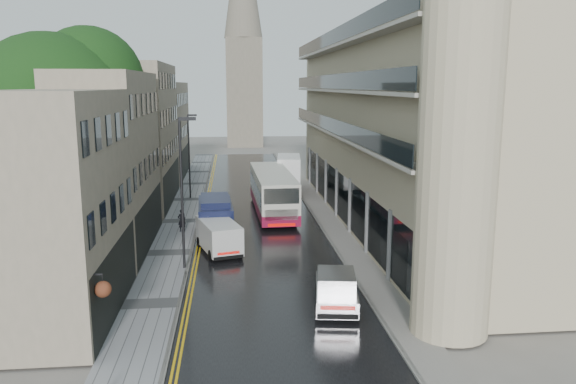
{
  "coord_description": "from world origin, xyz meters",
  "views": [
    {
      "loc": [
        -1.97,
        -14.82,
        10.32
      ],
      "look_at": [
        1.4,
        18.0,
        4.02
      ],
      "focal_mm": 35.0,
      "sensor_mm": 36.0,
      "label": 1
    }
  ],
  "objects": [
    {
      "name": "church_spire",
      "position": [
        0.5,
        82.0,
        20.0
      ],
      "size": [
        6.4,
        6.4,
        40.0
      ],
      "primitive_type": null,
      "color": "#74695C",
      "rests_on": "ground"
    },
    {
      "name": "lamp_post_far",
      "position": [
        -5.74,
        36.45,
        3.92
      ],
      "size": [
        0.87,
        0.35,
        7.59
      ],
      "primitive_type": null,
      "rotation": [
        0.0,
        0.0,
        0.19
      ],
      "color": "black",
      "rests_on": "left_sidewalk"
    },
    {
      "name": "white_van",
      "position": [
        -3.25,
        17.52,
        1.04
      ],
      "size": [
        3.07,
        4.86,
        2.04
      ],
      "primitive_type": null,
      "rotation": [
        0.0,
        0.0,
        0.27
      ],
      "color": "silver",
      "rests_on": "road"
    },
    {
      "name": "pedestrian",
      "position": [
        -5.51,
        24.32,
        0.92
      ],
      "size": [
        0.69,
        0.59,
        1.59
      ],
      "primitive_type": "imported",
      "rotation": [
        0.0,
        0.0,
        3.58
      ],
      "color": "black",
      "rests_on": "left_sidewalk"
    },
    {
      "name": "road",
      "position": [
        0.0,
        27.5,
        0.01
      ],
      "size": [
        9.0,
        85.0,
        0.02
      ],
      "primitive_type": "cube",
      "color": "black",
      "rests_on": "ground"
    },
    {
      "name": "navy_van",
      "position": [
        -4.05,
        21.23,
        1.46
      ],
      "size": [
        2.52,
        5.74,
        2.88
      ],
      "primitive_type": null,
      "rotation": [
        0.0,
        0.0,
        0.05
      ],
      "color": "black",
      "rests_on": "road"
    },
    {
      "name": "lamp_post_near",
      "position": [
        -4.71,
        16.11,
        4.35
      ],
      "size": [
        0.97,
        0.4,
        8.45
      ],
      "primitive_type": null,
      "rotation": [
        0.0,
        0.0,
        0.2
      ],
      "color": "black",
      "rests_on": "left_sidewalk"
    },
    {
      "name": "tree_near",
      "position": [
        -12.5,
        20.0,
        6.95
      ],
      "size": [
        10.56,
        10.56,
        13.89
      ],
      "primitive_type": null,
      "color": "black",
      "rests_on": "ground"
    },
    {
      "name": "tree_far",
      "position": [
        -12.2,
        33.0,
        6.23
      ],
      "size": [
        9.24,
        9.24,
        12.46
      ],
      "primitive_type": null,
      "color": "black",
      "rests_on": "ground"
    },
    {
      "name": "cream_bus",
      "position": [
        0.17,
        26.57,
        1.71
      ],
      "size": [
        3.18,
        12.48,
        3.38
      ],
      "primitive_type": null,
      "rotation": [
        0.0,
        0.0,
        0.03
      ],
      "color": "beige",
      "rests_on": "road"
    },
    {
      "name": "right_sidewalk",
      "position": [
        5.4,
        27.5,
        0.06
      ],
      "size": [
        1.8,
        85.0,
        0.12
      ],
      "primitive_type": "cube",
      "color": "slate",
      "rests_on": "ground"
    },
    {
      "name": "silver_hatchback",
      "position": [
        1.78,
        8.63,
        0.83
      ],
      "size": [
        2.53,
        4.57,
        1.63
      ],
      "primitive_type": null,
      "rotation": [
        0.0,
        0.0,
        -0.15
      ],
      "color": "#A3A3A7",
      "rests_on": "road"
    },
    {
      "name": "white_lorry",
      "position": [
        2.44,
        36.88,
        1.87
      ],
      "size": [
        2.8,
        7.21,
        3.69
      ],
      "primitive_type": null,
      "rotation": [
        0.0,
        0.0,
        -0.1
      ],
      "color": "white",
      "rests_on": "road"
    },
    {
      "name": "modern_block",
      "position": [
        10.3,
        26.0,
        7.0
      ],
      "size": [
        8.0,
        40.0,
        14.0
      ],
      "primitive_type": null,
      "color": "tan",
      "rests_on": "ground"
    },
    {
      "name": "old_shop_row",
      "position": [
        -9.45,
        30.0,
        6.0
      ],
      "size": [
        4.5,
        56.0,
        12.0
      ],
      "primitive_type": null,
      "color": "gray",
      "rests_on": "ground"
    },
    {
      "name": "left_sidewalk",
      "position": [
        -5.85,
        27.5,
        0.06
      ],
      "size": [
        2.7,
        85.0,
        0.12
      ],
      "primitive_type": "cube",
      "color": "gray",
      "rests_on": "ground"
    }
  ]
}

